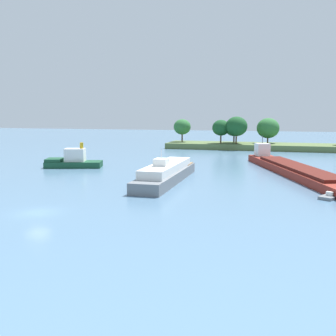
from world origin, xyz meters
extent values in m
plane|color=slate|center=(0.00, 0.00, 0.00)|extent=(400.00, 400.00, 0.00)
cube|color=#566B3D|center=(20.25, 84.03, 0.85)|extent=(54.52, 12.71, 1.69)
cylinder|color=#513823|center=(-3.45, 85.44, 2.96)|extent=(0.44, 0.44, 2.53)
ellipsoid|color=#2D6B33|center=(-3.45, 85.44, 6.38)|extent=(5.40, 5.40, 4.86)
cylinder|color=#513823|center=(9.28, 82.25, 2.98)|extent=(0.44, 0.44, 2.56)
ellipsoid|color=#194C23|center=(9.28, 82.25, 6.36)|extent=(5.26, 5.26, 4.74)
cylinder|color=#513823|center=(12.86, 85.89, 2.83)|extent=(0.44, 0.44, 2.28)
ellipsoid|color=#194C23|center=(12.86, 85.89, 6.31)|extent=(5.84, 5.84, 5.25)
cylinder|color=#513823|center=(13.97, 81.46, 2.99)|extent=(0.44, 0.44, 2.60)
ellipsoid|color=#194C23|center=(13.97, 81.46, 6.86)|extent=(6.41, 6.41, 5.77)
cylinder|color=#513823|center=(22.96, 86.76, 2.60)|extent=(0.44, 0.44, 1.81)
ellipsoid|color=#2D6B33|center=(22.96, 86.76, 6.21)|extent=(6.75, 6.75, 6.08)
cube|color=slate|center=(8.59, 22.78, 0.84)|extent=(4.53, 23.60, 1.67)
cube|color=white|center=(8.59, 22.78, 2.32)|extent=(3.85, 18.41, 1.30)
cube|color=white|center=(8.60, 19.83, 3.52)|extent=(2.01, 2.41, 1.10)
cube|color=#937551|center=(8.56, 32.21, 1.75)|extent=(4.02, 4.26, 0.16)
cylinder|color=silver|center=(8.60, 19.83, 4.77)|extent=(0.10, 0.10, 1.40)
cube|color=maroon|center=(28.60, 35.62, 0.67)|extent=(18.43, 41.15, 1.33)
cube|color=#4F1812|center=(29.09, 34.20, 1.58)|extent=(13.61, 29.05, 0.50)
cube|color=white|center=(22.47, 53.29, 2.73)|extent=(3.65, 3.92, 2.80)
cylinder|color=#333338|center=(22.47, 53.29, 5.03)|extent=(0.12, 0.12, 1.80)
cube|color=#19472D|center=(-13.94, 34.11, 0.60)|extent=(11.86, 7.27, 1.20)
cube|color=#19472D|center=(-17.66, 33.03, 1.50)|extent=(4.07, 4.64, 0.60)
cube|color=white|center=(-13.65, 34.19, 2.50)|extent=(4.51, 3.80, 2.60)
cylinder|color=gold|center=(-12.34, 34.57, 4.40)|extent=(0.70, 0.70, 1.20)
cylinder|color=black|center=(-19.36, 32.54, 0.72)|extent=(0.48, 0.76, 0.70)
cube|color=slate|center=(32.40, 16.45, 0.20)|extent=(3.39, 4.12, 0.41)
cube|color=white|center=(32.26, 16.21, 0.66)|extent=(1.00, 0.87, 0.50)
camera|label=1|loc=(25.21, -37.62, 11.09)|focal=42.45mm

